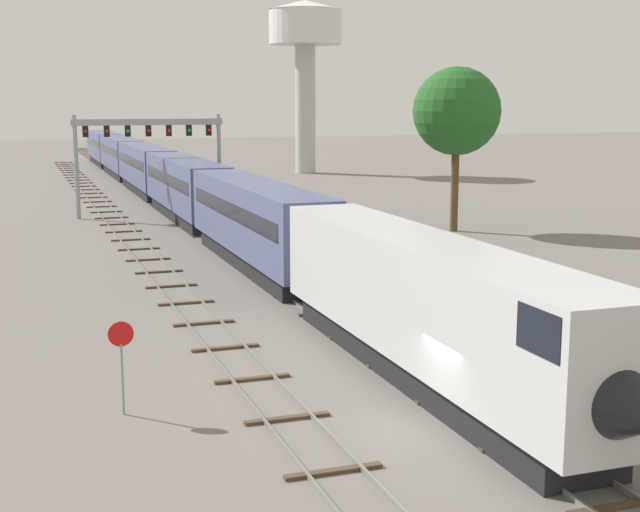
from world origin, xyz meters
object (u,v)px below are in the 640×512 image
Objects in this scene: signal_gantry at (149,141)px; trackside_tree_left at (457,112)px; water_tower at (305,39)px; passenger_train at (162,175)px; stop_sign at (122,354)px.

signal_gantry is 25.12m from trackside_tree_left.
signal_gantry is 46.52m from water_tower.
signal_gantry is at bearing -105.52° from passenger_train.
passenger_train is 10.72× the size of signal_gantry.
water_tower is at bearing 68.30° from stop_sign.
water_tower is 1.87× the size of trackside_tree_left.
water_tower reaches higher than trackside_tree_left.
water_tower is at bearing 51.35° from passenger_train.
stop_sign is 0.25× the size of trackside_tree_left.
passenger_train is at bearing 74.48° from signal_gantry.
trackside_tree_left is (19.39, -15.78, 2.45)m from signal_gantry.
stop_sign is at bearing -100.38° from passenger_train.
trackside_tree_left is (17.14, -23.88, 5.92)m from passenger_train.
stop_sign is (-7.75, -46.50, -4.20)m from signal_gantry.
passenger_train is 45.06× the size of stop_sign.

